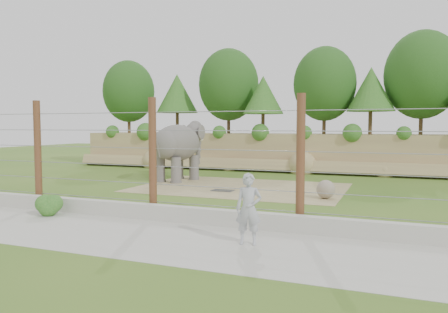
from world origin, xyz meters
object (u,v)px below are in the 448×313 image
at_px(elephant, 177,152).
at_px(zookeeper, 249,209).
at_px(barrier_fence, 153,157).
at_px(stone_ball, 326,189).

bearing_deg(elephant, zookeeper, -46.64).
bearing_deg(barrier_fence, elephant, 112.80).
xyz_separation_m(stone_ball, barrier_fence, (-4.91, -5.66, 1.59)).
height_order(elephant, barrier_fence, barrier_fence).
xyz_separation_m(elephant, barrier_fence, (3.67, -8.73, 0.37)).
distance_m(stone_ball, zookeeper, 7.91).
relative_size(stone_ball, barrier_fence, 0.04).
relative_size(elephant, barrier_fence, 0.20).
bearing_deg(zookeeper, elephant, 114.67).
bearing_deg(barrier_fence, zookeeper, -27.95).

